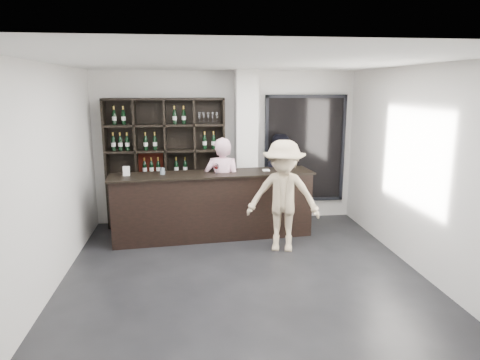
{
  "coord_description": "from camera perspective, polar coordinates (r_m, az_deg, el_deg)",
  "views": [
    {
      "loc": [
        -0.72,
        -5.44,
        2.6
      ],
      "look_at": [
        0.07,
        1.1,
        1.16
      ],
      "focal_mm": 32.0,
      "sensor_mm": 36.0,
      "label": 1
    }
  ],
  "objects": [
    {
      "name": "wine_shelf",
      "position": [
        8.13,
        -9.82,
        2.25
      ],
      "size": [
        2.2,
        0.35,
        2.4
      ],
      "primitive_type": null,
      "color": "black",
      "rests_on": "floor"
    },
    {
      "name": "napkin_stack",
      "position": [
        7.54,
        3.5,
        1.31
      ],
      "size": [
        0.12,
        0.12,
        0.02
      ],
      "primitive_type": "cube",
      "rotation": [
        0.0,
        0.0,
        -0.04
      ],
      "color": "white",
      "rests_on": "tasting_counter"
    },
    {
      "name": "structural_column",
      "position": [
        8.06,
        0.81,
        4.14
      ],
      "size": [
        0.4,
        0.4,
        2.9
      ],
      "primitive_type": "cube",
      "color": "silver",
      "rests_on": "floor"
    },
    {
      "name": "taster_pink",
      "position": [
        7.51,
        -2.35,
        -0.94
      ],
      "size": [
        0.71,
        0.53,
        1.75
      ],
      "primitive_type": "imported",
      "rotation": [
        0.0,
        0.0,
        2.95
      ],
      "color": "#F1B6C9",
      "rests_on": "floor"
    },
    {
      "name": "tasting_counter",
      "position": [
        7.48,
        -3.61,
        -3.37
      ],
      "size": [
        3.49,
        0.72,
        1.15
      ],
      "rotation": [
        0.0,
        0.0,
        0.08
      ],
      "color": "black",
      "rests_on": "floor"
    },
    {
      "name": "card_stand",
      "position": [
        7.34,
        -14.92,
        1.16
      ],
      "size": [
        0.11,
        0.06,
        0.16
      ],
      "primitive_type": "cube",
      "rotation": [
        0.0,
        0.0,
        -0.04
      ],
      "color": "white",
      "rests_on": "tasting_counter"
    },
    {
      "name": "taster_black",
      "position": [
        8.2,
        5.02,
        0.1
      ],
      "size": [
        0.94,
        0.79,
        1.74
      ],
      "primitive_type": "imported",
      "rotation": [
        0.0,
        0.0,
        2.98
      ],
      "color": "black",
      "rests_on": "floor"
    },
    {
      "name": "wine_glass",
      "position": [
        7.25,
        -3.17,
        1.6
      ],
      "size": [
        0.11,
        0.11,
        0.2
      ],
      "primitive_type": null,
      "rotation": [
        0.0,
        0.0,
        0.31
      ],
      "color": "white",
      "rests_on": "tasting_counter"
    },
    {
      "name": "spit_cup",
      "position": [
        7.32,
        -10.3,
        1.17
      ],
      "size": [
        0.1,
        0.1,
        0.11
      ],
      "primitive_type": "cylinder",
      "rotation": [
        0.0,
        0.0,
        -0.21
      ],
      "color": "#A9BDCA",
      "rests_on": "tasting_counter"
    },
    {
      "name": "floor",
      "position": [
        6.07,
        0.62,
        -13.06
      ],
      "size": [
        5.0,
        5.5,
        0.01
      ],
      "primitive_type": "cube",
      "color": "black",
      "rests_on": "ground"
    },
    {
      "name": "glass_panel",
      "position": [
        8.52,
        8.65,
        4.11
      ],
      "size": [
        1.6,
        0.08,
        2.1
      ],
      "color": "black",
      "rests_on": "floor"
    },
    {
      "name": "customer",
      "position": [
        6.83,
        5.77,
        -2.17
      ],
      "size": [
        1.29,
        0.95,
        1.79
      ],
      "primitive_type": "imported",
      "rotation": [
        0.0,
        0.0,
        -0.27
      ],
      "color": "tan",
      "rests_on": "floor"
    }
  ]
}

